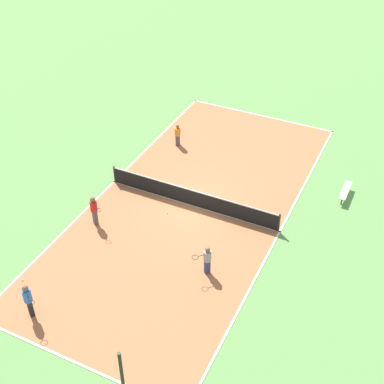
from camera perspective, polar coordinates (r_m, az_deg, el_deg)
The scene contains 10 objects.
ground_plane at distance 28.61m, azimuth 0.00°, elevation -1.43°, with size 80.00×80.00×0.00m, color #60934C.
court_surface at distance 28.60m, azimuth 0.00°, elevation -1.42°, with size 9.93×21.69×0.02m.
tennis_net at distance 28.25m, azimuth 0.00°, elevation -0.54°, with size 9.73×0.10×1.07m.
bench at distance 30.14m, azimuth 16.04°, elevation 0.12°, with size 0.36×1.80×0.45m.
player_near_blue at distance 23.49m, azimuth -17.10°, elevation -10.81°, with size 0.96×0.79×1.77m.
player_baseline_gray at distance 24.31m, azimuth 1.62°, elevation -7.12°, with size 0.87×0.91×1.54m.
player_center_orange at distance 33.07m, azimuth -1.54°, elevation 6.22°, with size 0.39×0.39×1.42m.
player_coach_red at distance 27.25m, azimuth -10.41°, elevation -1.78°, with size 0.97×0.78×1.69m.
tennis_ball_midcourt at distance 25.71m, azimuth -17.62°, elevation -8.96°, with size 0.07×0.07×0.07m, color #CCE033.
tennis_ball_left_sideline at distance 28.06m, azimuth -2.65°, elevation -2.23°, with size 0.07×0.07×0.07m, color #CCE033.
Camera 1 is at (-9.64, 20.08, 17.95)m, focal length 50.00 mm.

